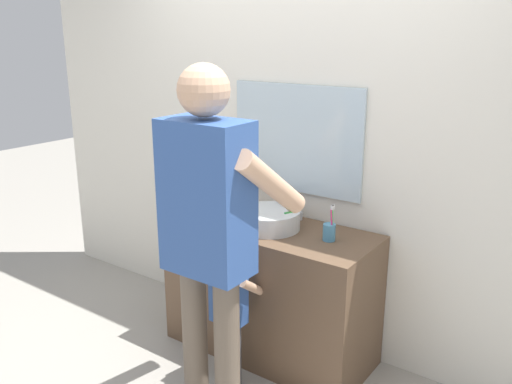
% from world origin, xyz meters
% --- Properties ---
extents(ground_plane, '(14.00, 14.00, 0.00)m').
position_xyz_m(ground_plane, '(0.00, 0.00, 0.00)').
color(ground_plane, '#9E998E').
extents(back_wall, '(4.40, 0.10, 2.70)m').
position_xyz_m(back_wall, '(0.00, 0.62, 1.35)').
color(back_wall, silver).
rests_on(back_wall, ground).
extents(vanity_cabinet, '(1.26, 0.54, 0.82)m').
position_xyz_m(vanity_cabinet, '(0.00, 0.30, 0.41)').
color(vanity_cabinet, brown).
rests_on(vanity_cabinet, ground).
extents(sink_basin, '(0.37, 0.37, 0.11)m').
position_xyz_m(sink_basin, '(0.00, 0.28, 0.88)').
color(sink_basin, silver).
rests_on(sink_basin, vanity_cabinet).
extents(faucet, '(0.18, 0.14, 0.18)m').
position_xyz_m(faucet, '(0.00, 0.50, 0.90)').
color(faucet, '#B7BABF').
rests_on(faucet, vanity_cabinet).
extents(toothbrush_cup, '(0.07, 0.07, 0.21)m').
position_xyz_m(toothbrush_cup, '(0.38, 0.31, 0.87)').
color(toothbrush_cup, '#4C8EB2').
rests_on(toothbrush_cup, vanity_cabinet).
extents(soap_bottle, '(0.06, 0.06, 0.16)m').
position_xyz_m(soap_bottle, '(-0.39, 0.37, 0.89)').
color(soap_bottle, gold).
rests_on(soap_bottle, vanity_cabinet).
extents(child_toddler, '(0.26, 0.26, 0.85)m').
position_xyz_m(child_toddler, '(0.00, -0.10, 0.51)').
color(child_toddler, '#47474C').
rests_on(child_toddler, ground).
extents(adult_parent, '(0.56, 0.58, 1.80)m').
position_xyz_m(adult_parent, '(0.11, -0.38, 1.08)').
color(adult_parent, '#6B5B4C').
rests_on(adult_parent, ground).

